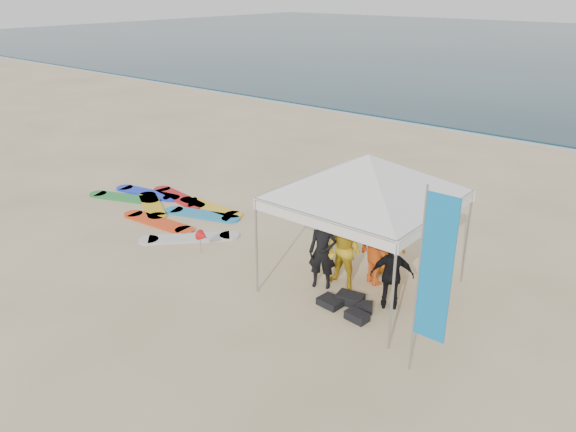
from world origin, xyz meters
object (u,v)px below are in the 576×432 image
Objects in this scene: person_black_a at (323,252)px; feather_flag at (434,272)px; canopy_tent at (369,155)px; person_orange_b at (387,236)px; person_black_b at (392,275)px; marker_pennant at (203,236)px; person_yellow at (343,251)px; surfboard_spread at (170,209)px; person_orange_a at (377,250)px; person_seated at (439,291)px.

feather_flag is (3.23, -1.42, 1.20)m from person_black_a.
person_orange_b is at bearing 86.97° from canopy_tent.
person_black_a is 1.11× the size of person_black_b.
canopy_tent reaches higher than person_black_a.
canopy_tent reaches higher than marker_pennant.
marker_pennant is (-3.64, -0.86, -0.40)m from person_yellow.
person_yellow is 6.75m from surfboard_spread.
marker_pennant is (-4.93, -0.76, -0.28)m from person_black_b.
canopy_tent is at bearing 94.47° from person_orange_b.
person_black_a reaches higher than person_orange_a.
person_yellow reaches higher than marker_pennant.
person_orange_a is 7.21m from surfboard_spread.
person_orange_a is 0.89× the size of person_orange_b.
person_black_a is 2.41m from canopy_tent.
person_seated is at bearing 163.18° from person_orange_b.
feather_flag is at bearing -49.84° from person_black_a.
surfboard_spread is (-6.31, 0.80, -0.82)m from person_black_a.
person_black_a is 0.46m from person_yellow.
canopy_tent is (-0.95, 0.37, 2.33)m from person_black_b.
person_orange_b is 0.40× the size of canopy_tent.
person_yellow reaches higher than person_black_a.
person_orange_b is (-0.90, 1.32, 0.17)m from person_black_b.
feather_flag is (2.48, -2.92, 1.11)m from person_orange_b.
person_orange_b is at bearing 5.66° from surfboard_spread.
marker_pennant is at bearing 172.67° from feather_flag.
person_orange_a is at bearing 20.20° from person_black_a.
person_orange_b reaches higher than surfboard_spread.
person_black_a is 3.73m from feather_flag.
person_yellow is 3.53m from feather_flag.
person_seated is (1.63, -0.18, -0.39)m from person_orange_a.
canopy_tent is (-1.79, -0.16, 2.65)m from person_seated.
person_orange_a reaches higher than surfboard_spread.
person_black_b is (0.80, -0.71, -0.07)m from person_orange_a.
person_yellow is 0.38× the size of canopy_tent.
person_orange_b reaches higher than person_orange_a.
feather_flag is 6.75m from marker_pennant.
person_seated is 8.81m from surfboard_spread.
canopy_tent reaches higher than person_yellow.
feather_flag is at bearing 155.96° from person_orange_a.
canopy_tent is (0.70, 0.55, 2.24)m from person_black_a.
person_orange_a is 0.28× the size of surfboard_spread.
person_black_a is 0.36× the size of canopy_tent.
surfboard_spread is (-9.54, 2.22, -2.02)m from feather_flag.
person_black_b is at bearing 158.38° from person_orange_a.
person_seated is (2.12, 0.43, -0.44)m from person_yellow.
person_orange_a is at bearing 107.15° from person_orange_b.
person_orange_b is (-0.10, 0.60, 0.10)m from person_orange_a.
marker_pennant is at bearing -24.50° from surfboard_spread.
marker_pennant is at bearing -164.11° from canopy_tent.
person_black_a reaches higher than surfboard_spread.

